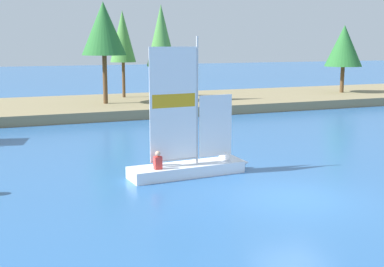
# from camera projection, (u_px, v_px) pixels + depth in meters

# --- Properties ---
(ground_plane) EXTENTS (200.00, 200.00, 0.00)m
(ground_plane) POSITION_uv_depth(u_px,v_px,m) (294.00, 198.00, 16.91)
(ground_plane) COLOR #2D609E
(shore_bank) EXTENTS (80.00, 11.21, 0.66)m
(shore_bank) POSITION_uv_depth(u_px,v_px,m) (118.00, 105.00, 38.81)
(shore_bank) COLOR #897A56
(shore_bank) RESTS_ON ground
(shoreline_tree_left) EXTENTS (3.17, 3.17, 7.22)m
(shoreline_tree_left) POSITION_uv_depth(u_px,v_px,m) (104.00, 29.00, 36.32)
(shoreline_tree_left) COLOR brown
(shoreline_tree_left) RESTS_ON shore_bank
(shoreline_tree_midleft) EXTENTS (2.04, 2.04, 6.87)m
(shoreline_tree_midleft) POSITION_uv_depth(u_px,v_px,m) (123.00, 37.00, 40.62)
(shoreline_tree_midleft) COLOR brown
(shoreline_tree_midleft) RESTS_ON shore_bank
(shoreline_tree_centre) EXTENTS (2.17, 2.17, 7.12)m
(shoreline_tree_centre) POSITION_uv_depth(u_px,v_px,m) (161.00, 36.00, 37.81)
(shoreline_tree_centre) COLOR brown
(shoreline_tree_centre) RESTS_ON shore_bank
(shoreline_tree_midright) EXTENTS (3.22, 3.22, 5.85)m
(shoreline_tree_midright) POSITION_uv_depth(u_px,v_px,m) (344.00, 46.00, 44.70)
(shoreline_tree_midright) COLOR brown
(shoreline_tree_midright) RESTS_ON shore_bank
(sailboat) EXTENTS (5.13, 1.54, 5.62)m
(sailboat) POSITION_uv_depth(u_px,v_px,m) (203.00, 162.00, 20.04)
(sailboat) COLOR white
(sailboat) RESTS_ON ground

